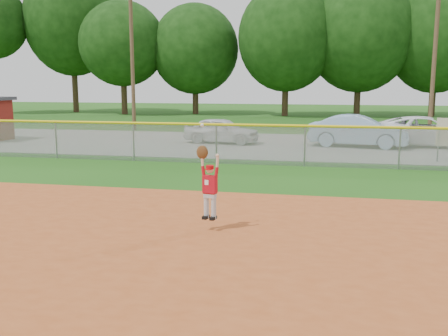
# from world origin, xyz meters

# --- Properties ---
(ground) EXTENTS (120.00, 120.00, 0.00)m
(ground) POSITION_xyz_m (0.00, 0.00, 0.00)
(ground) COLOR #1E5012
(ground) RESTS_ON ground
(clay_infield) EXTENTS (24.00, 16.00, 0.04)m
(clay_infield) POSITION_xyz_m (0.00, -3.00, 0.02)
(clay_infield) COLOR #A4481D
(clay_infield) RESTS_ON ground
(parking_strip) EXTENTS (44.00, 10.00, 0.03)m
(parking_strip) POSITION_xyz_m (0.00, 16.00, 0.01)
(parking_strip) COLOR gray
(parking_strip) RESTS_ON ground
(car_white_a) EXTENTS (3.94, 2.02, 1.28)m
(car_white_a) POSITION_xyz_m (-1.03, 16.07, 0.67)
(car_white_a) COLOR silver
(car_white_a) RESTS_ON parking_strip
(car_blue) EXTENTS (4.77, 2.32, 1.51)m
(car_blue) POSITION_xyz_m (5.62, 15.93, 0.78)
(car_blue) COLOR #8DAED2
(car_blue) RESTS_ON parking_strip
(car_white_b) EXTENTS (5.22, 2.52, 1.43)m
(car_white_b) POSITION_xyz_m (8.83, 16.76, 0.75)
(car_white_b) COLOR white
(car_white_b) RESTS_ON parking_strip
(outfield_fence) EXTENTS (40.06, 0.10, 1.55)m
(outfield_fence) POSITION_xyz_m (0.00, 10.00, 0.88)
(outfield_fence) COLOR gray
(outfield_fence) RESTS_ON ground
(power_lines) EXTENTS (19.40, 0.24, 9.00)m
(power_lines) POSITION_xyz_m (1.00, 22.00, 4.68)
(power_lines) COLOR #4C3823
(power_lines) RESTS_ON ground
(tree_line) EXTENTS (62.37, 13.00, 14.43)m
(tree_line) POSITION_xyz_m (0.96, 37.90, 7.53)
(tree_line) COLOR #422D1C
(tree_line) RESTS_ON ground
(ballplayer) EXTENTS (0.51, 0.27, 1.99)m
(ballplayer) POSITION_xyz_m (1.68, 1.41, 1.04)
(ballplayer) COLOR silver
(ballplayer) RESTS_ON ground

